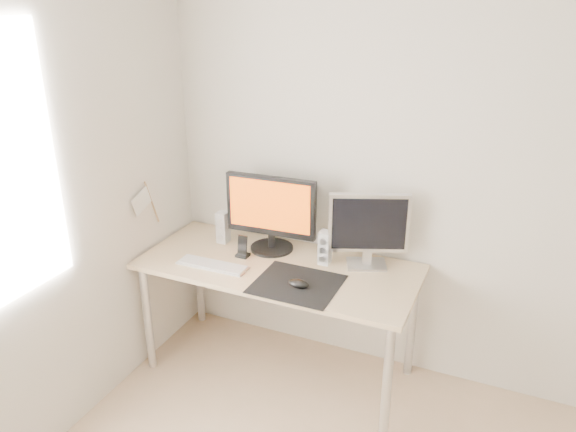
% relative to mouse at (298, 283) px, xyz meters
% --- Properties ---
extents(wall_back, '(3.50, 0.00, 3.50)m').
position_rel_mouse_xyz_m(wall_back, '(0.72, 0.57, 0.50)').
color(wall_back, silver).
rests_on(wall_back, ground).
extents(mousepad, '(0.45, 0.40, 0.00)m').
position_rel_mouse_xyz_m(mousepad, '(-0.02, 0.03, -0.02)').
color(mousepad, black).
rests_on(mousepad, desk).
extents(mouse, '(0.12, 0.07, 0.04)m').
position_rel_mouse_xyz_m(mouse, '(0.00, 0.00, 0.00)').
color(mouse, black).
rests_on(mouse, mousepad).
extents(desk, '(1.60, 0.70, 0.73)m').
position_rel_mouse_xyz_m(desk, '(-0.21, 0.20, -0.10)').
color(desk, '#D1B587').
rests_on(desk, ground).
extents(main_monitor, '(0.55, 0.27, 0.47)m').
position_rel_mouse_xyz_m(main_monitor, '(-0.33, 0.36, 0.23)').
color(main_monitor, black).
rests_on(main_monitor, desk).
extents(second_monitor, '(0.43, 0.23, 0.43)m').
position_rel_mouse_xyz_m(second_monitor, '(0.26, 0.39, 0.22)').
color(second_monitor, '#BABABC').
rests_on(second_monitor, desk).
extents(speaker_left, '(0.06, 0.08, 0.20)m').
position_rel_mouse_xyz_m(speaker_left, '(-0.65, 0.34, 0.08)').
color(speaker_left, silver).
rests_on(speaker_left, desk).
extents(speaker_right, '(0.06, 0.08, 0.20)m').
position_rel_mouse_xyz_m(speaker_right, '(0.03, 0.32, 0.08)').
color(speaker_right, silver).
rests_on(speaker_right, desk).
extents(keyboard, '(0.42, 0.13, 0.02)m').
position_rel_mouse_xyz_m(keyboard, '(-0.54, 0.03, -0.02)').
color(keyboard, silver).
rests_on(keyboard, desk).
extents(phone_dock, '(0.07, 0.06, 0.13)m').
position_rel_mouse_xyz_m(phone_dock, '(-0.44, 0.21, 0.02)').
color(phone_dock, black).
rests_on(phone_dock, desk).
extents(pennant, '(0.01, 0.23, 0.29)m').
position_rel_mouse_xyz_m(pennant, '(-1.00, 0.05, 0.29)').
color(pennant, '#A57F54').
rests_on(pennant, wall_left).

